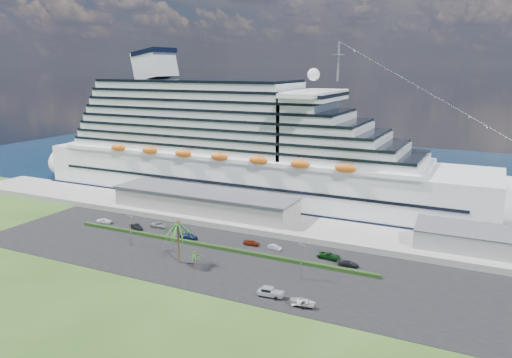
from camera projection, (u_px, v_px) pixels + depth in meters
The scene contains 22 objects.
ground at pixel (206, 277), 113.28m from camera, with size 420.00×420.00×0.00m, color #264517.
asphalt_lot at pixel (229, 260), 122.91m from camera, with size 140.00×38.00×0.12m, color black.
wharf at pixel (276, 224), 148.15m from camera, with size 240.00×20.00×1.80m, color gray.
water at pixel (355, 170), 227.26m from camera, with size 420.00×160.00×0.02m, color #0A1F30.
cruise_ship at pixel (248, 153), 174.84m from camera, with size 191.00×38.00×54.00m.
terminal_building at pixel (204, 201), 157.88m from camera, with size 61.00×15.00×6.30m.
port_shed at pixel (466, 238), 125.22m from camera, with size 24.00×12.31×7.37m.
hedge at pixel (212, 246), 130.59m from camera, with size 88.00×1.10×0.90m, color black.
lamp_post_left at pixel (130, 227), 131.03m from camera, with size 1.60×0.35×8.27m.
lamp_post_right at pixel (301, 257), 110.58m from camera, with size 1.60×0.35×8.27m.
palm_tall at pixel (178, 227), 118.99m from camera, with size 8.82×8.82×11.13m.
palm_short at pixel (195, 255), 116.57m from camera, with size 3.53×3.53×4.56m.
parked_car_0 at pixel (104, 221), 150.84m from camera, with size 1.84×4.58×1.56m, color white.
parked_car_1 at pixel (136, 227), 145.50m from camera, with size 1.65×4.74×1.56m, color black.
parked_car_2 at pixel (159, 225), 147.01m from camera, with size 2.48×5.38×1.49m, color gray.
parked_car_3 at pixel (188, 236), 137.48m from camera, with size 2.22×5.45×1.58m, color #161D4E.
parked_car_4 at pixel (251, 243), 132.43m from camera, with size 1.76×4.37×1.49m, color #631D0D.
parked_car_5 at pixel (275, 247), 129.47m from camera, with size 1.31×3.76×1.24m, color silver.
parked_car_6 at pixel (329, 256), 123.08m from camera, with size 2.63×5.70×1.58m, color black.
parked_car_7 at pixel (348, 264), 118.56m from camera, with size 2.00×4.91×1.43m, color black.
pickup_truck at pixel (270, 292), 102.91m from camera, with size 5.64×2.53×1.93m.
boat_trailer at pixel (303, 302), 98.56m from camera, with size 6.14×4.40×1.71m.
Camera 1 is at (56.34, -89.88, 46.94)m, focal length 35.00 mm.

